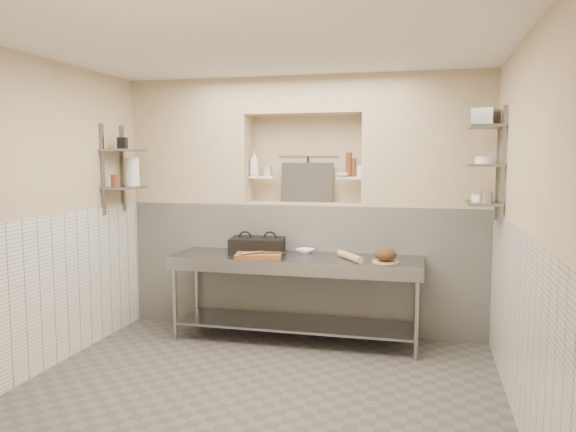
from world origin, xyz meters
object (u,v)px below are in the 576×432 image
(prep_table, at_px, (295,281))
(bowl_alcove, at_px, (342,175))
(panini_press, at_px, (258,245))
(rolling_pin, at_px, (350,256))
(cutting_board, at_px, (259,255))
(bread_loaf, at_px, (386,255))
(jug_left, at_px, (132,172))
(mixing_bowl, at_px, (305,251))
(bottle_soap, at_px, (254,164))

(prep_table, distance_m, bowl_alcove, 1.27)
(panini_press, relative_size, rolling_pin, 1.37)
(cutting_board, xyz_separation_m, bread_loaf, (1.29, 0.02, 0.06))
(cutting_board, xyz_separation_m, jug_left, (-1.50, 0.17, 0.84))
(jug_left, bearing_deg, prep_table, -0.91)
(bread_loaf, xyz_separation_m, bowl_alcove, (-0.53, 0.63, 0.76))
(mixing_bowl, distance_m, bowl_alcove, 0.92)
(mixing_bowl, relative_size, bread_loaf, 0.89)
(bread_loaf, height_order, bottle_soap, bottle_soap)
(bread_loaf, xyz_separation_m, bottle_soap, (-1.54, 0.67, 0.88))
(bottle_soap, relative_size, jug_left, 0.93)
(panini_press, distance_m, bowl_alcove, 1.20)
(bread_loaf, relative_size, bowl_alcove, 1.51)
(prep_table, bearing_deg, cutting_board, -158.95)
(rolling_pin, distance_m, bread_loaf, 0.37)
(prep_table, distance_m, bottle_soap, 1.46)
(prep_table, relative_size, rolling_pin, 5.64)
(cutting_board, bearing_deg, bottle_soap, 110.44)
(cutting_board, bearing_deg, bread_loaf, 0.67)
(bowl_alcove, relative_size, jug_left, 0.46)
(bottle_soap, height_order, bowl_alcove, bottle_soap)
(cutting_board, bearing_deg, mixing_bowl, 42.48)
(bottle_soap, distance_m, jug_left, 1.36)
(cutting_board, distance_m, bread_loaf, 1.29)
(prep_table, bearing_deg, rolling_pin, -5.88)
(panini_press, relative_size, jug_left, 2.06)
(panini_press, xyz_separation_m, mixing_bowl, (0.52, 0.06, -0.06))
(rolling_pin, relative_size, bowl_alcove, 3.25)
(mixing_bowl, height_order, rolling_pin, rolling_pin)
(mixing_bowl, bearing_deg, panini_press, -173.69)
(rolling_pin, xyz_separation_m, bowl_alcove, (-0.17, 0.57, 0.80))
(jug_left, bearing_deg, cutting_board, -6.33)
(panini_press, xyz_separation_m, bowl_alcove, (0.87, 0.33, 0.76))
(panini_press, bearing_deg, mixing_bowl, -2.06)
(mixing_bowl, bearing_deg, bread_loaf, -22.29)
(prep_table, height_order, bread_loaf, bread_loaf)
(bowl_alcove, xyz_separation_m, jug_left, (-2.26, -0.48, 0.03))
(cutting_board, relative_size, jug_left, 1.53)
(panini_press, relative_size, bottle_soap, 2.21)
(cutting_board, xyz_separation_m, mixing_bowl, (0.41, 0.37, 0.00))
(prep_table, relative_size, bottle_soap, 9.08)
(panini_press, height_order, cutting_board, panini_press)
(prep_table, distance_m, cutting_board, 0.47)
(cutting_board, distance_m, jug_left, 1.73)
(rolling_pin, distance_m, jug_left, 2.57)
(mixing_bowl, xyz_separation_m, rolling_pin, (0.52, -0.30, 0.01))
(panini_press, relative_size, mixing_bowl, 3.32)
(prep_table, distance_m, bread_loaf, 1.00)
(bottle_soap, distance_m, bowl_alcove, 1.02)
(bread_loaf, bearing_deg, panini_press, 167.77)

